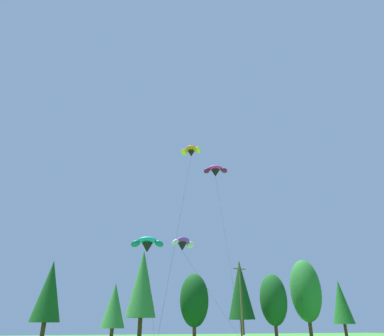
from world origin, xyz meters
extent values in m
cylinder|color=#472D19|center=(-10.75, 50.54, 1.45)|extent=(0.59, 0.59, 2.90)
cone|color=#144719|center=(-10.75, 50.54, 7.03)|extent=(4.05, 4.05, 8.25)
cone|color=#2D7033|center=(-1.72, 49.16, 5.20)|extent=(3.42, 3.42, 6.11)
cylinder|color=#472D19|center=(2.90, 51.66, 1.81)|extent=(0.65, 0.65, 3.62)
cone|color=#2D7033|center=(2.90, 51.66, 8.77)|extent=(4.66, 4.66, 10.30)
cylinder|color=#472D19|center=(11.24, 50.20, 1.30)|extent=(0.56, 0.56, 2.60)
ellipsoid|color=#0F3D14|center=(11.24, 50.20, 6.30)|extent=(4.60, 4.60, 8.14)
cylinder|color=#472D19|center=(20.96, 52.20, 1.74)|extent=(0.64, 0.64, 3.49)
cone|color=#0F3D14|center=(20.96, 52.20, 8.46)|extent=(4.55, 4.55, 9.93)
cylinder|color=#472D19|center=(27.15, 51.40, 1.41)|extent=(0.58, 0.58, 2.83)
ellipsoid|color=#144719|center=(27.15, 51.40, 6.85)|extent=(4.84, 4.84, 8.85)
cylinder|color=#472D19|center=(34.27, 51.02, 1.78)|extent=(0.65, 0.65, 3.56)
ellipsoid|color=#236628|center=(34.27, 51.02, 8.63)|extent=(5.63, 5.63, 11.15)
cylinder|color=#472D19|center=(43.68, 52.38, 1.42)|extent=(0.58, 0.58, 2.84)
cone|color=#19561E|center=(43.68, 52.38, 6.89)|extent=(4.01, 4.01, 8.09)
cylinder|color=brown|center=(16.87, 44.93, 5.66)|extent=(0.26, 0.26, 11.33)
cube|color=brown|center=(16.87, 44.93, 10.73)|extent=(2.20, 0.14, 0.14)
ellipsoid|color=orange|center=(0.05, 23.58, 18.51)|extent=(1.48, 1.46, 0.78)
ellipsoid|color=yellow|center=(0.61, 23.08, 18.30)|extent=(0.86, 0.97, 0.84)
ellipsoid|color=yellow|center=(-0.51, 24.08, 18.30)|extent=(0.96, 0.89, 0.84)
cone|color=black|center=(0.10, 23.64, 18.05)|extent=(0.95, 0.95, 0.58)
cylinder|color=black|center=(-2.50, 19.80, 9.48)|extent=(5.22, 7.69, 16.58)
ellipsoid|color=purple|center=(2.63, 32.58, 11.41)|extent=(2.09, 1.76, 1.03)
ellipsoid|color=silver|center=(3.70, 32.93, 11.10)|extent=(1.27, 1.28, 1.15)
ellipsoid|color=silver|center=(1.57, 32.23, 11.10)|extent=(1.07, 1.30, 1.15)
cone|color=black|center=(2.60, 32.69, 10.72)|extent=(1.27, 1.27, 0.86)
cylinder|color=black|center=(3.92, 28.60, 5.74)|extent=(2.65, 8.19, 9.11)
ellipsoid|color=teal|center=(-1.68, 32.22, 11.04)|extent=(2.37, 1.88, 1.03)
ellipsoid|color=#0F666B|center=(-0.47, 31.72, 10.67)|extent=(1.26, 1.29, 1.21)
ellipsoid|color=#0F666B|center=(-2.89, 32.71, 10.67)|extent=(1.36, 1.30, 1.21)
cone|color=black|center=(-1.64, 32.31, 10.23)|extent=(1.53, 1.53, 1.00)
cylinder|color=black|center=(-3.37, 24.14, 5.46)|extent=(3.47, 16.36, 8.55)
ellipsoid|color=#D12893|center=(8.88, 36.18, 23.26)|extent=(2.32, 1.97, 0.85)
ellipsoid|color=#66144C|center=(10.01, 35.67, 22.91)|extent=(1.34, 1.31, 1.05)
ellipsoid|color=#66144C|center=(7.74, 36.69, 22.91)|extent=(1.40, 1.39, 1.05)
cone|color=black|center=(8.93, 36.29, 22.50)|extent=(1.47, 1.47, 0.96)
cylinder|color=black|center=(7.08, 30.40, 11.60)|extent=(3.70, 11.79, 20.84)
camera|label=1|loc=(-11.32, -4.98, 2.37)|focal=32.46mm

